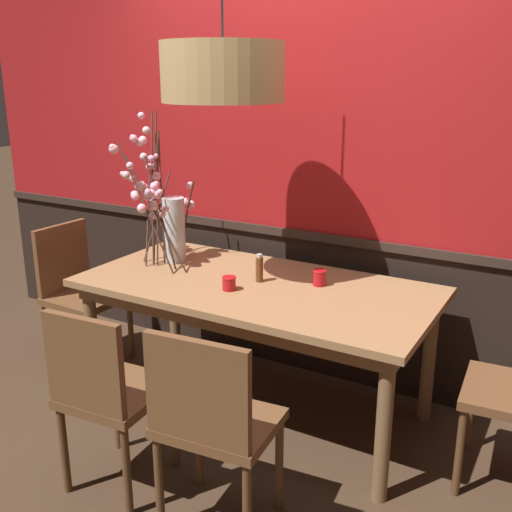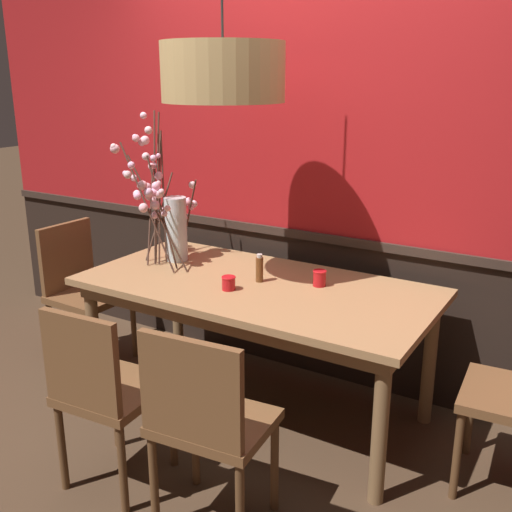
% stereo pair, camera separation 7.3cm
% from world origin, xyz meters
% --- Properties ---
extents(ground_plane, '(24.00, 24.00, 0.00)m').
position_xyz_m(ground_plane, '(0.00, 0.00, 0.00)').
color(ground_plane, '#422D1E').
extents(back_wall, '(5.13, 0.14, 2.79)m').
position_xyz_m(back_wall, '(0.00, 0.63, 1.39)').
color(back_wall, black).
rests_on(back_wall, ground).
extents(dining_table, '(1.88, 0.93, 0.76)m').
position_xyz_m(dining_table, '(0.00, 0.00, 0.68)').
color(dining_table, '#997047').
rests_on(dining_table, ground).
extents(chair_far_side_right, '(0.49, 0.43, 0.90)m').
position_xyz_m(chair_far_side_right, '(0.25, 0.90, 0.51)').
color(chair_far_side_right, brown).
rests_on(chair_far_side_right, ground).
extents(chair_head_west_end, '(0.45, 0.44, 0.90)m').
position_xyz_m(chair_head_west_end, '(-1.31, -0.02, 0.51)').
color(chair_head_west_end, brown).
rests_on(chair_head_west_end, ground).
extents(chair_near_side_right, '(0.49, 0.42, 0.91)m').
position_xyz_m(chair_near_side_right, '(0.31, -0.90, 0.52)').
color(chair_near_side_right, brown).
rests_on(chair_near_side_right, ground).
extents(chair_far_side_left, '(0.46, 0.41, 0.90)m').
position_xyz_m(chair_far_side_left, '(-0.32, 0.86, 0.52)').
color(chair_far_side_left, brown).
rests_on(chair_far_side_left, ground).
extents(chair_near_side_left, '(0.44, 0.46, 0.89)m').
position_xyz_m(chair_near_side_left, '(-0.23, -0.91, 0.50)').
color(chair_near_side_left, brown).
rests_on(chair_near_side_left, ground).
extents(vase_with_blossoms, '(0.47, 0.61, 0.87)m').
position_xyz_m(vase_with_blossoms, '(-0.65, 0.08, 1.03)').
color(vase_with_blossoms, silver).
rests_on(vase_with_blossoms, dining_table).
extents(candle_holder_nearer_center, '(0.07, 0.07, 0.07)m').
position_xyz_m(candle_holder_nearer_center, '(-0.07, -0.16, 0.79)').
color(candle_holder_nearer_center, red).
rests_on(candle_holder_nearer_center, dining_table).
extents(candle_holder_nearer_edge, '(0.07, 0.07, 0.09)m').
position_xyz_m(candle_holder_nearer_edge, '(0.30, 0.14, 0.80)').
color(candle_holder_nearer_edge, red).
rests_on(candle_holder_nearer_edge, dining_table).
extents(condiment_bottle, '(0.04, 0.04, 0.15)m').
position_xyz_m(condiment_bottle, '(0.00, 0.04, 0.83)').
color(condiment_bottle, brown).
rests_on(condiment_bottle, dining_table).
extents(pendant_lamp, '(0.60, 0.60, 1.10)m').
position_xyz_m(pendant_lamp, '(-0.15, -0.06, 1.83)').
color(pendant_lamp, tan).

